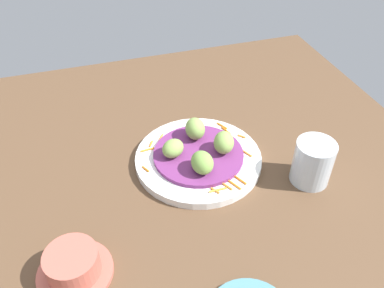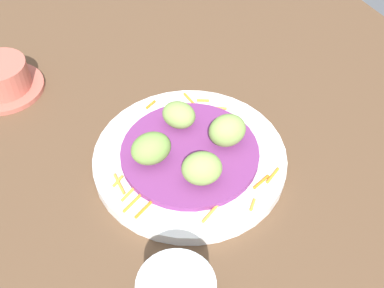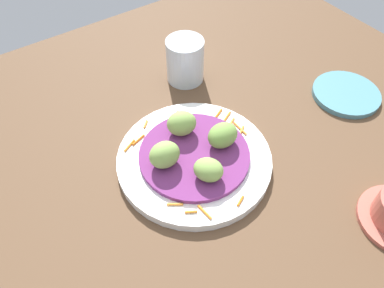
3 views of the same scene
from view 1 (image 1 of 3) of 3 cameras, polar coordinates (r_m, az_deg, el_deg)
table_surface at (r=80.35cm, az=-0.66°, el=-6.39°), size 110.00×110.00×2.00cm
main_plate at (r=83.85cm, az=0.91°, el=-2.17°), size 26.62×26.62×1.69cm
cabbage_bed at (r=82.98cm, az=0.92°, el=-1.51°), size 18.96×18.96×0.88cm
carrot_garnish at (r=82.27cm, az=2.45°, el=-2.22°), size 24.00×21.17×0.40cm
guac_scoop_left at (r=81.96cm, az=4.60°, el=0.21°), size 5.77×6.33×4.54cm
guac_scoop_center at (r=85.22cm, az=0.45°, el=2.22°), size 4.59×5.47×4.63cm
guac_scoop_right at (r=81.08cm, az=-2.76°, el=-0.64°), size 6.27×6.07×3.63cm
guac_scoop_back at (r=77.40cm, az=1.48°, el=-2.69°), size 4.39×5.47×4.25cm
terracotta_bowl at (r=68.16cm, az=-16.74°, el=-16.45°), size 12.25×12.25×5.16cm
water_glass at (r=81.09cm, az=16.99°, el=-2.54°), size 7.77×7.77×9.21cm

